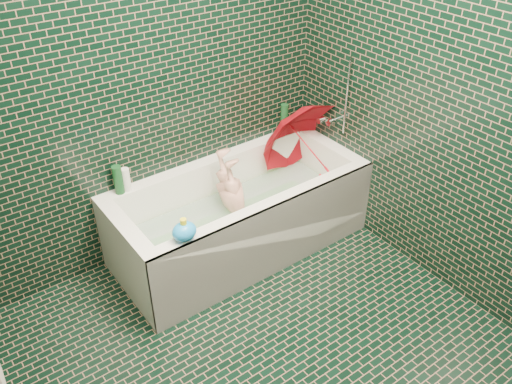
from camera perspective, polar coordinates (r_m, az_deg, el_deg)
floor at (r=3.08m, az=2.60°, el=-18.78°), size 2.80×2.80×0.00m
wall_back at (r=3.28m, az=-12.53°, el=11.91°), size 2.80×0.00×2.80m
wall_right at (r=3.11m, az=22.56°, el=8.78°), size 0.00×2.80×2.80m
bathtub at (r=3.69m, az=-1.58°, el=-3.21°), size 1.70×0.75×0.55m
bath_mat at (r=3.73m, az=-1.72°, el=-3.76°), size 1.35×0.47×0.01m
water at (r=3.65m, az=-1.76°, el=-1.98°), size 1.48×0.53×0.00m
faucet at (r=3.84m, az=8.30°, el=7.96°), size 0.18×0.19×0.55m
child at (r=3.66m, az=-2.04°, el=-1.63°), size 0.90×0.53×0.31m
umbrella at (r=3.85m, az=5.60°, el=4.64°), size 0.80×0.87×0.95m
soap_bottle_a at (r=4.11m, az=4.04°, el=6.58°), size 0.10×0.10×0.25m
soap_bottle_b at (r=4.14m, az=4.95°, el=6.74°), size 0.11×0.11×0.21m
soap_bottle_c at (r=4.13m, az=4.72°, el=6.70°), size 0.15×0.15×0.17m
bottle_right_tall at (r=4.00m, az=2.99°, el=7.69°), size 0.06×0.06×0.23m
bottle_right_pump at (r=4.10m, az=4.95°, el=7.89°), size 0.06×0.06×0.18m
bottle_left_tall at (r=3.43m, az=-14.32°, el=1.26°), size 0.06×0.06×0.19m
bottle_left_short at (r=3.46m, az=-13.51°, el=1.27°), size 0.05×0.05×0.16m
rubber_duck at (r=4.06m, az=3.43°, el=6.89°), size 0.12×0.09×0.09m
bath_toy at (r=3.00m, az=-7.56°, el=-4.11°), size 0.16×0.15×0.14m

